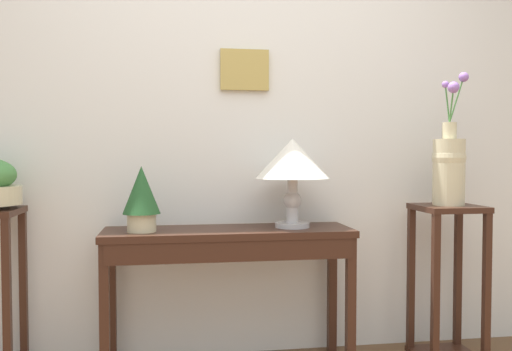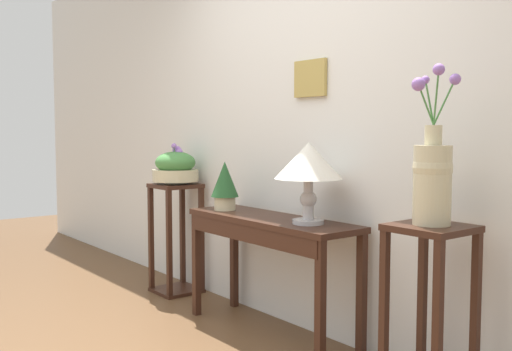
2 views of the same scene
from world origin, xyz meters
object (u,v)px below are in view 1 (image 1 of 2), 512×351
object	(u,v)px
console_table	(229,250)
flower_vase_tall_right	(449,163)
pedestal_stand_right	(447,283)
table_lamp	(292,162)
potted_plant_on_console	(141,196)

from	to	relation	value
console_table	flower_vase_tall_right	world-z (taller)	flower_vase_tall_right
console_table	flower_vase_tall_right	xyz separation A→B (m)	(1.18, -0.02, 0.44)
console_table	pedestal_stand_right	size ratio (longest dim) A/B	1.50
table_lamp	pedestal_stand_right	distance (m)	1.07
pedestal_stand_right	flower_vase_tall_right	size ratio (longest dim) A/B	1.19
potted_plant_on_console	flower_vase_tall_right	world-z (taller)	flower_vase_tall_right
table_lamp	flower_vase_tall_right	bearing A→B (deg)	-3.04
pedestal_stand_right	flower_vase_tall_right	distance (m)	0.65
table_lamp	potted_plant_on_console	bearing A→B (deg)	-177.18
console_table	potted_plant_on_console	distance (m)	0.52
pedestal_stand_right	console_table	bearing A→B (deg)	179.01
console_table	table_lamp	world-z (taller)	table_lamp
potted_plant_on_console	pedestal_stand_right	distance (m)	1.68
pedestal_stand_right	table_lamp	bearing A→B (deg)	177.03
console_table	table_lamp	size ratio (longest dim) A/B	2.75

